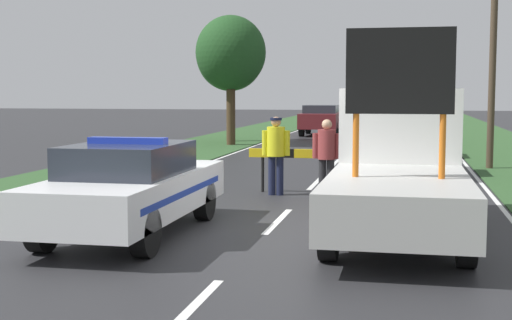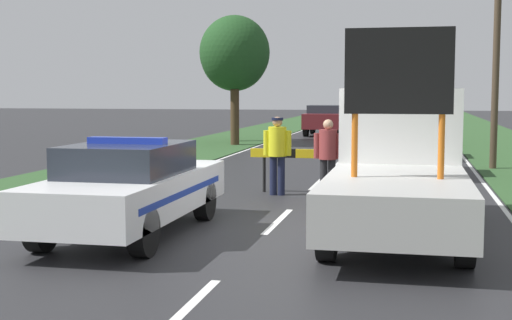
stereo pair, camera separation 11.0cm
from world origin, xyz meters
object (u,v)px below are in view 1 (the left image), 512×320
pedestrian_civilian (327,152)px  roadside_tree_near_right (230,56)px  utility_pole (494,16)px  roadside_tree_near_left (231,53)px  queued_car_hatch_blue (409,145)px  police_officer (276,149)px  queued_car_sedan_silver (407,134)px  work_truck (399,162)px  police_car (131,187)px  road_barrier (317,157)px  traffic_cone_near_police (380,174)px  queued_car_sedan_black (404,125)px  queued_car_wagon_maroon (321,119)px  traffic_cone_centre_front (435,190)px

pedestrian_civilian → roadside_tree_near_right: roadside_tree_near_right is taller
pedestrian_civilian → utility_pole: bearing=57.6°
roadside_tree_near_left → pedestrian_civilian: bearing=-68.6°
queued_car_hatch_blue → police_officer: bearing=58.9°
queued_car_sedan_silver → queued_car_hatch_blue: bearing=90.6°
work_truck → roadside_tree_near_left: roadside_tree_near_left is taller
police_officer → roadside_tree_near_left: 15.09m
work_truck → police_car: bearing=14.7°
road_barrier → traffic_cone_near_police: road_barrier is taller
road_barrier → queued_car_sedan_black: 16.48m
traffic_cone_near_police → queued_car_sedan_silver: (0.63, 8.40, 0.46)m
police_car → queued_car_hatch_blue: size_ratio=1.23×
queued_car_sedan_silver → roadside_tree_near_left: bearing=-28.3°
police_officer → roadside_tree_near_left: bearing=-89.1°
queued_car_wagon_maroon → queued_car_hatch_blue: bearing=104.5°
traffic_cone_centre_front → pedestrian_civilian: bearing=166.9°
queued_car_hatch_blue → queued_car_sedan_silver: queued_car_hatch_blue is taller
queued_car_sedan_silver → traffic_cone_centre_front: bearing=92.8°
work_truck → roadside_tree_near_right: (-7.74, 19.73, 2.78)m
pedestrian_civilian → roadside_tree_near_right: bearing=109.0°
queued_car_wagon_maroon → roadside_tree_near_right: bearing=58.7°
road_barrier → traffic_cone_near_police: size_ratio=4.73×
pedestrian_civilian → queued_car_hatch_blue: bearing=69.5°
queued_car_sedan_black → utility_pole: 11.20m
police_car → queued_car_sedan_silver: police_car is taller
traffic_cone_centre_front → queued_car_sedan_black: 17.63m
work_truck → roadside_tree_near_right: 21.38m
traffic_cone_near_police → utility_pole: size_ratio=0.08×
queued_car_sedan_black → queued_car_sedan_silver: bearing=91.1°
police_officer → queued_car_wagon_maroon: police_officer is taller
roadside_tree_near_left → roadside_tree_near_right: (-0.57, 2.23, -0.00)m
work_truck → road_barrier: bearing=-68.4°
utility_pole → roadside_tree_near_right: bearing=136.3°
work_truck → queued_car_wagon_maroon: size_ratio=1.42×
traffic_cone_near_police → police_officer: bearing=-141.3°
queued_car_hatch_blue → queued_car_wagon_maroon: 17.86m
roadside_tree_near_left → utility_pole: utility_pole is taller
queued_car_sedan_silver → queued_car_wagon_maroon: size_ratio=1.00×
traffic_cone_near_police → police_car: bearing=-119.3°
work_truck → queued_car_sedan_black: bearing=-94.0°
work_truck → police_officer: size_ratio=3.39×
traffic_cone_near_police → queued_car_sedan_silver: 8.44m
police_car → pedestrian_civilian: bearing=65.4°
police_officer → queued_car_sedan_black: 17.04m
pedestrian_civilian → queued_car_sedan_black: (1.57, 17.09, -0.18)m
police_car → utility_pole: size_ratio=0.56×
pedestrian_civilian → queued_car_hatch_blue: size_ratio=0.43×
work_truck → pedestrian_civilian: size_ratio=3.47×
pedestrian_civilian → roadside_tree_near_left: roadside_tree_near_left is taller
police_officer → pedestrian_civilian: bearing=149.8°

